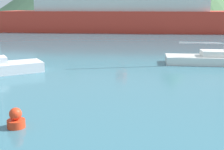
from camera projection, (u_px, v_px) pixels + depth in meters
sailboat_inner at (216, 58)px, 21.29m from camera, size 6.94×2.51×9.35m
ferry_distant at (121, 14)px, 47.07m from camera, size 36.09×10.10×7.43m
buoy_marker at (16, 119)px, 10.28m from camera, size 0.59×0.59×0.68m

